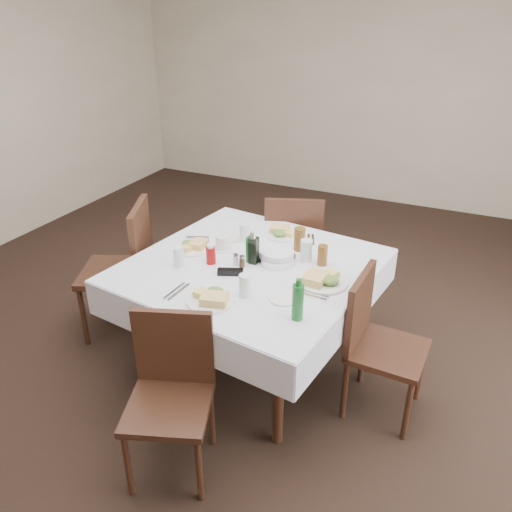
# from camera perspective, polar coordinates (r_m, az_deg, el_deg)

# --- Properties ---
(ground_plane) EXTENTS (7.00, 7.00, 0.00)m
(ground_plane) POSITION_cam_1_polar(r_m,az_deg,el_deg) (3.62, -2.05, -10.90)
(ground_plane) COLOR black
(room_shell) EXTENTS (6.04, 7.04, 2.80)m
(room_shell) POSITION_cam_1_polar(r_m,az_deg,el_deg) (2.90, -2.62, 16.83)
(room_shell) COLOR #BAAC95
(room_shell) RESTS_ON ground
(dining_table) EXTENTS (1.60, 1.60, 0.76)m
(dining_table) POSITION_cam_1_polar(r_m,az_deg,el_deg) (3.16, -0.60, -2.10)
(dining_table) COLOR black
(dining_table) RESTS_ON ground
(chair_north) EXTENTS (0.56, 0.56, 0.93)m
(chair_north) POSITION_cam_1_polar(r_m,az_deg,el_deg) (3.95, 4.28, 1.57)
(chair_north) COLOR black
(chair_north) RESTS_ON ground
(chair_south) EXTENTS (0.53, 0.53, 0.87)m
(chair_south) POSITION_cam_1_polar(r_m,az_deg,el_deg) (2.64, -9.63, -14.21)
(chair_south) COLOR black
(chair_south) RESTS_ON ground
(chair_east) EXTENTS (0.44, 0.44, 0.88)m
(chair_east) POSITION_cam_1_polar(r_m,az_deg,el_deg) (2.99, 13.39, -8.89)
(chair_east) COLOR black
(chair_east) RESTS_ON ground
(chair_west) EXTENTS (0.63, 0.63, 1.00)m
(chair_west) POSITION_cam_1_polar(r_m,az_deg,el_deg) (3.68, -14.49, -0.62)
(chair_west) COLOR black
(chair_west) RESTS_ON ground
(meal_north) EXTENTS (0.25, 0.25, 0.05)m
(meal_north) POSITION_cam_1_polar(r_m,az_deg,el_deg) (3.50, 2.94, 2.69)
(meal_north) COLOR white
(meal_north) RESTS_ON dining_table
(meal_south) EXTENTS (0.27, 0.27, 0.06)m
(meal_south) POSITION_cam_1_polar(r_m,az_deg,el_deg) (2.74, -5.08, -4.77)
(meal_south) COLOR white
(meal_south) RESTS_ON dining_table
(meal_east) EXTENTS (0.29, 0.29, 0.06)m
(meal_east) POSITION_cam_1_polar(r_m,az_deg,el_deg) (2.92, 7.61, -2.69)
(meal_east) COLOR white
(meal_east) RESTS_ON dining_table
(meal_west) EXTENTS (0.24, 0.24, 0.05)m
(meal_west) POSITION_cam_1_polar(r_m,az_deg,el_deg) (3.33, -7.18, 1.12)
(meal_west) COLOR white
(meal_west) RESTS_ON dining_table
(side_plate_a) EXTENTS (0.14, 0.14, 0.01)m
(side_plate_a) POSITION_cam_1_polar(r_m,az_deg,el_deg) (3.46, -2.42, 2.07)
(side_plate_a) COLOR white
(side_plate_a) RESTS_ON dining_table
(side_plate_b) EXTENTS (0.16, 0.16, 0.01)m
(side_plate_b) POSITION_cam_1_polar(r_m,az_deg,el_deg) (2.76, 3.11, -4.88)
(side_plate_b) COLOR white
(side_plate_b) RESTS_ON dining_table
(water_n) EXTENTS (0.07, 0.07, 0.12)m
(water_n) POSITION_cam_1_polar(r_m,az_deg,el_deg) (3.40, -1.33, 2.68)
(water_n) COLOR silver
(water_n) RESTS_ON dining_table
(water_s) EXTENTS (0.07, 0.07, 0.13)m
(water_s) POSITION_cam_1_polar(r_m,az_deg,el_deg) (2.76, -1.25, -3.36)
(water_s) COLOR silver
(water_s) RESTS_ON dining_table
(water_e) EXTENTS (0.08, 0.08, 0.14)m
(water_e) POSITION_cam_1_polar(r_m,az_deg,el_deg) (3.15, 5.77, 0.67)
(water_e) COLOR silver
(water_e) RESTS_ON dining_table
(water_w) EXTENTS (0.07, 0.07, 0.12)m
(water_w) POSITION_cam_1_polar(r_m,az_deg,el_deg) (3.11, -8.82, -0.11)
(water_w) COLOR silver
(water_w) RESTS_ON dining_table
(iced_tea_a) EXTENTS (0.07, 0.07, 0.15)m
(iced_tea_a) POSITION_cam_1_polar(r_m,az_deg,el_deg) (3.28, 5.00, 1.94)
(iced_tea_a) COLOR brown
(iced_tea_a) RESTS_ON dining_table
(iced_tea_b) EXTENTS (0.06, 0.06, 0.13)m
(iced_tea_b) POSITION_cam_1_polar(r_m,az_deg,el_deg) (3.11, 7.61, 0.09)
(iced_tea_b) COLOR brown
(iced_tea_b) RESTS_ON dining_table
(bread_basket) EXTENTS (0.23, 0.23, 0.08)m
(bread_basket) POSITION_cam_1_polar(r_m,az_deg,el_deg) (3.13, 2.45, -0.06)
(bread_basket) COLOR silver
(bread_basket) RESTS_ON dining_table
(oil_cruet_dark) EXTENTS (0.05, 0.05, 0.22)m
(oil_cruet_dark) POSITION_cam_1_polar(r_m,az_deg,el_deg) (3.09, -0.26, 0.79)
(oil_cruet_dark) COLOR black
(oil_cruet_dark) RESTS_ON dining_table
(oil_cruet_green) EXTENTS (0.05, 0.05, 0.22)m
(oil_cruet_green) POSITION_cam_1_polar(r_m,az_deg,el_deg) (3.11, -0.54, 0.90)
(oil_cruet_green) COLOR #1A5C24
(oil_cruet_green) RESTS_ON dining_table
(ketchup_bottle) EXTENTS (0.06, 0.06, 0.13)m
(ketchup_bottle) POSITION_cam_1_polar(r_m,az_deg,el_deg) (3.11, -5.19, 0.18)
(ketchup_bottle) COLOR #9A090B
(ketchup_bottle) RESTS_ON dining_table
(salt_shaker) EXTENTS (0.03, 0.03, 0.07)m
(salt_shaker) POSITION_cam_1_polar(r_m,az_deg,el_deg) (3.10, -2.35, -0.38)
(salt_shaker) COLOR white
(salt_shaker) RESTS_ON dining_table
(pepper_shaker) EXTENTS (0.03, 0.03, 0.08)m
(pepper_shaker) POSITION_cam_1_polar(r_m,az_deg,el_deg) (3.07, -1.63, -0.63)
(pepper_shaker) COLOR #3C2817
(pepper_shaker) RESTS_ON dining_table
(coffee_mug) EXTENTS (0.13, 0.13, 0.10)m
(coffee_mug) POSITION_cam_1_polar(r_m,az_deg,el_deg) (3.29, -3.86, 1.43)
(coffee_mug) COLOR white
(coffee_mug) RESTS_ON dining_table
(sunglasses) EXTENTS (0.16, 0.11, 0.03)m
(sunglasses) POSITION_cam_1_polar(r_m,az_deg,el_deg) (3.00, -2.95, -1.83)
(sunglasses) COLOR black
(sunglasses) RESTS_ON dining_table
(green_bottle) EXTENTS (0.06, 0.06, 0.23)m
(green_bottle) POSITION_cam_1_polar(r_m,az_deg,el_deg) (2.55, 4.80, -5.21)
(green_bottle) COLOR #1A5C24
(green_bottle) RESTS_ON dining_table
(sugar_caddy) EXTENTS (0.11, 0.09, 0.05)m
(sugar_caddy) POSITION_cam_1_polar(r_m,az_deg,el_deg) (2.91, 5.61, -2.65)
(sugar_caddy) COLOR white
(sugar_caddy) RESTS_ON dining_table
(cutlery_n) EXTENTS (0.11, 0.19, 0.01)m
(cutlery_n) POSITION_cam_1_polar(r_m,az_deg,el_deg) (3.45, 6.28, 1.83)
(cutlery_n) COLOR silver
(cutlery_n) RESTS_ON dining_table
(cutlery_s) EXTENTS (0.06, 0.20, 0.01)m
(cutlery_s) POSITION_cam_1_polar(r_m,az_deg,el_deg) (2.86, -9.06, -4.03)
(cutlery_s) COLOR silver
(cutlery_s) RESTS_ON dining_table
(cutlery_e) EXTENTS (0.20, 0.06, 0.01)m
(cutlery_e) POSITION_cam_1_polar(r_m,az_deg,el_deg) (2.81, 6.28, -4.39)
(cutlery_e) COLOR silver
(cutlery_e) RESTS_ON dining_table
(cutlery_w) EXTENTS (0.16, 0.09, 0.01)m
(cutlery_w) POSITION_cam_1_polar(r_m,az_deg,el_deg) (3.49, -6.70, 2.10)
(cutlery_w) COLOR silver
(cutlery_w) RESTS_ON dining_table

